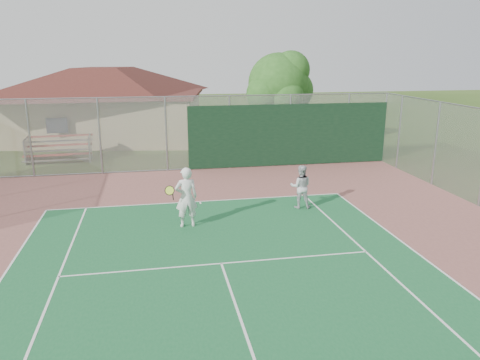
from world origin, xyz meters
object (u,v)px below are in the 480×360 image
clubhouse (105,96)px  player_white_front (186,198)px  tree (280,86)px  player_grey_back (301,187)px  bleachers (59,148)px

clubhouse → player_white_front: 17.54m
tree → player_grey_back: (-2.01, -10.29, -2.89)m
clubhouse → player_grey_back: 17.89m
bleachers → player_white_front: size_ratio=1.71×
tree → player_grey_back: bearing=-101.0°
tree → player_white_front: (-6.18, -11.44, -2.69)m
player_grey_back → tree: bearing=-87.1°
clubhouse → tree: size_ratio=2.47×
clubhouse → bleachers: (-1.98, -5.95, -2.11)m
bleachers → player_grey_back: size_ratio=2.13×
player_white_front → player_grey_back: (4.17, 1.14, -0.20)m
bleachers → tree: bearing=-2.5°
player_white_front → clubhouse: bearing=-81.9°
player_white_front → player_grey_back: bearing=-169.2°
clubhouse → player_grey_back: clubhouse is taller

